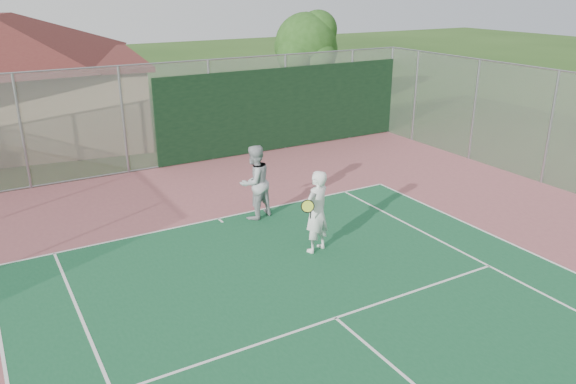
# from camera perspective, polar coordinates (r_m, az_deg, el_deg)

# --- Properties ---
(back_fence) EXTENTS (20.08, 0.11, 3.53)m
(back_fence) POSITION_cam_1_polar(r_m,az_deg,el_deg) (19.83, -7.57, 7.93)
(back_fence) COLOR gray
(back_fence) RESTS_ON ground
(side_fence_right) EXTENTS (0.08, 9.00, 3.50)m
(side_fence_right) POSITION_cam_1_polar(r_m,az_deg,el_deg) (20.76, 18.38, 7.86)
(side_fence_right) COLOR gray
(side_fence_right) RESTS_ON ground
(tree) EXTENTS (3.44, 3.26, 4.80)m
(tree) POSITION_cam_1_polar(r_m,az_deg,el_deg) (27.27, 1.98, 14.60)
(tree) COLOR #392614
(tree) RESTS_ON ground
(player_white_front) EXTENTS (1.01, 0.76, 1.96)m
(player_white_front) POSITION_cam_1_polar(r_m,az_deg,el_deg) (12.83, 2.90, -2.07)
(player_white_front) COLOR white
(player_white_front) RESTS_ON ground
(player_grey_back) EXTENTS (1.14, 1.00, 1.98)m
(player_grey_back) POSITION_cam_1_polar(r_m,az_deg,el_deg) (14.71, -3.40, 0.93)
(player_grey_back) COLOR #ACAFB2
(player_grey_back) RESTS_ON ground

